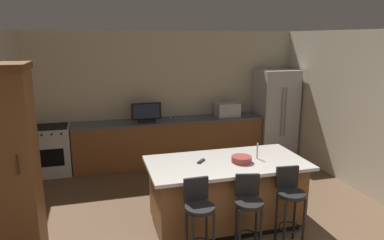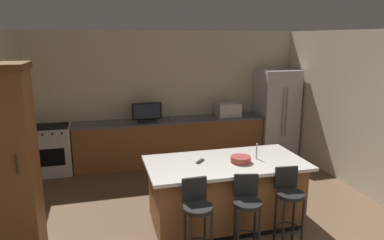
{
  "view_description": "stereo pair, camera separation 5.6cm",
  "coord_description": "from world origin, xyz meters",
  "px_view_note": "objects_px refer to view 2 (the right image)",
  "views": [
    {
      "loc": [
        -1.46,
        -2.14,
        2.56
      ],
      "look_at": [
        0.06,
        3.36,
        1.22
      ],
      "focal_mm": 33.18,
      "sensor_mm": 36.0,
      "label": 1
    },
    {
      "loc": [
        -1.4,
        -2.15,
        2.56
      ],
      "look_at": [
        0.06,
        3.36,
        1.22
      ],
      "focal_mm": 33.18,
      "sensor_mm": 36.0,
      "label": 2
    }
  ],
  "objects_px": {
    "range_oven": "(51,150)",
    "refrigerator": "(276,113)",
    "microwave": "(228,110)",
    "tv_monitor": "(147,113)",
    "kitchen_island": "(225,192)",
    "bar_stool_center": "(247,209)",
    "bar_stool_right": "(289,200)",
    "cabinet_tower": "(4,163)",
    "fruit_bowl": "(241,159)",
    "tv_remote": "(200,161)",
    "bar_stool_left": "(197,215)"
  },
  "relations": [
    {
      "from": "microwave",
      "to": "fruit_bowl",
      "type": "distance_m",
      "value": 2.85
    },
    {
      "from": "cabinet_tower",
      "to": "tv_remote",
      "type": "relative_size",
      "value": 13.5
    },
    {
      "from": "microwave",
      "to": "tv_monitor",
      "type": "xyz_separation_m",
      "value": [
        -1.73,
        -0.05,
        0.03
      ]
    },
    {
      "from": "microwave",
      "to": "cabinet_tower",
      "type": "bearing_deg",
      "value": -143.5
    },
    {
      "from": "cabinet_tower",
      "to": "bar_stool_left",
      "type": "distance_m",
      "value": 2.24
    },
    {
      "from": "range_oven",
      "to": "tv_remote",
      "type": "distance_m",
      "value": 3.41
    },
    {
      "from": "microwave",
      "to": "tv_monitor",
      "type": "height_order",
      "value": "tv_monitor"
    },
    {
      "from": "fruit_bowl",
      "to": "tv_monitor",
      "type": "bearing_deg",
      "value": 108.38
    },
    {
      "from": "cabinet_tower",
      "to": "bar_stool_left",
      "type": "bearing_deg",
      "value": -17.78
    },
    {
      "from": "cabinet_tower",
      "to": "tv_remote",
      "type": "distance_m",
      "value": 2.35
    },
    {
      "from": "range_oven",
      "to": "fruit_bowl",
      "type": "xyz_separation_m",
      "value": [
        2.72,
        -2.72,
        0.5
      ]
    },
    {
      "from": "microwave",
      "to": "bar_stool_center",
      "type": "xyz_separation_m",
      "value": [
        -1.01,
        -3.36,
        -0.48
      ]
    },
    {
      "from": "refrigerator",
      "to": "tv_monitor",
      "type": "bearing_deg",
      "value": -179.89
    },
    {
      "from": "refrigerator",
      "to": "bar_stool_right",
      "type": "xyz_separation_m",
      "value": [
        -1.54,
        -3.28,
        -0.34
      ]
    },
    {
      "from": "cabinet_tower",
      "to": "microwave",
      "type": "height_order",
      "value": "cabinet_tower"
    },
    {
      "from": "cabinet_tower",
      "to": "microwave",
      "type": "xyz_separation_m",
      "value": [
        3.69,
        2.73,
        -0.13
      ]
    },
    {
      "from": "tv_monitor",
      "to": "bar_stool_left",
      "type": "height_order",
      "value": "tv_monitor"
    },
    {
      "from": "range_oven",
      "to": "cabinet_tower",
      "type": "relative_size",
      "value": 0.41
    },
    {
      "from": "cabinet_tower",
      "to": "bar_stool_left",
      "type": "relative_size",
      "value": 2.27
    },
    {
      "from": "kitchen_island",
      "to": "range_oven",
      "type": "height_order",
      "value": "range_oven"
    },
    {
      "from": "tv_monitor",
      "to": "cabinet_tower",
      "type": "bearing_deg",
      "value": -126.26
    },
    {
      "from": "kitchen_island",
      "to": "tv_monitor",
      "type": "relative_size",
      "value": 3.64
    },
    {
      "from": "bar_stool_left",
      "to": "bar_stool_center",
      "type": "relative_size",
      "value": 1.04
    },
    {
      "from": "range_oven",
      "to": "bar_stool_right",
      "type": "distance_m",
      "value": 4.56
    },
    {
      "from": "microwave",
      "to": "bar_stool_center",
      "type": "relative_size",
      "value": 0.49
    },
    {
      "from": "bar_stool_right",
      "to": "microwave",
      "type": "bearing_deg",
      "value": 88.0
    },
    {
      "from": "kitchen_island",
      "to": "refrigerator",
      "type": "relative_size",
      "value": 1.14
    },
    {
      "from": "cabinet_tower",
      "to": "bar_stool_center",
      "type": "bearing_deg",
      "value": -13.22
    },
    {
      "from": "refrigerator",
      "to": "fruit_bowl",
      "type": "xyz_separation_m",
      "value": [
        -1.94,
        -2.68,
        0.02
      ]
    },
    {
      "from": "microwave",
      "to": "bar_stool_left",
      "type": "relative_size",
      "value": 0.48
    },
    {
      "from": "bar_stool_center",
      "to": "cabinet_tower",
      "type": "bearing_deg",
      "value": -179.78
    },
    {
      "from": "kitchen_island",
      "to": "tv_monitor",
      "type": "xyz_separation_m",
      "value": [
        -0.71,
        2.59,
        0.62
      ]
    },
    {
      "from": "refrigerator",
      "to": "bar_stool_center",
      "type": "xyz_separation_m",
      "value": [
        -2.11,
        -3.31,
        -0.36
      ]
    },
    {
      "from": "bar_stool_left",
      "to": "cabinet_tower",
      "type": "bearing_deg",
      "value": 160.87
    },
    {
      "from": "cabinet_tower",
      "to": "bar_stool_center",
      "type": "height_order",
      "value": "cabinet_tower"
    },
    {
      "from": "fruit_bowl",
      "to": "tv_remote",
      "type": "height_order",
      "value": "fruit_bowl"
    },
    {
      "from": "kitchen_island",
      "to": "bar_stool_left",
      "type": "bearing_deg",
      "value": -129.28
    },
    {
      "from": "kitchen_island",
      "to": "bar_stool_center",
      "type": "xyz_separation_m",
      "value": [
        0.01,
        -0.72,
        0.11
      ]
    },
    {
      "from": "range_oven",
      "to": "refrigerator",
      "type": "bearing_deg",
      "value": -0.56
    },
    {
      "from": "range_oven",
      "to": "cabinet_tower",
      "type": "xyz_separation_m",
      "value": [
        -0.13,
        -2.73,
        0.72
      ]
    },
    {
      "from": "microwave",
      "to": "tv_monitor",
      "type": "relative_size",
      "value": 0.82
    },
    {
      "from": "tv_monitor",
      "to": "bar_stool_left",
      "type": "relative_size",
      "value": 0.58
    },
    {
      "from": "refrigerator",
      "to": "range_oven",
      "type": "relative_size",
      "value": 2.0
    },
    {
      "from": "microwave",
      "to": "bar_stool_right",
      "type": "distance_m",
      "value": 3.38
    },
    {
      "from": "microwave",
      "to": "bar_stool_center",
      "type": "bearing_deg",
      "value": -106.72
    },
    {
      "from": "refrigerator",
      "to": "tv_remote",
      "type": "xyz_separation_m",
      "value": [
        -2.46,
        -2.52,
        -0.01
      ]
    },
    {
      "from": "range_oven",
      "to": "tv_remote",
      "type": "relative_size",
      "value": 5.52
    },
    {
      "from": "bar_stool_right",
      "to": "bar_stool_left",
      "type": "bearing_deg",
      "value": -171.17
    },
    {
      "from": "cabinet_tower",
      "to": "bar_stool_right",
      "type": "xyz_separation_m",
      "value": [
        3.25,
        -0.59,
        -0.59
      ]
    },
    {
      "from": "fruit_bowl",
      "to": "refrigerator",
      "type": "bearing_deg",
      "value": 54.08
    }
  ]
}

